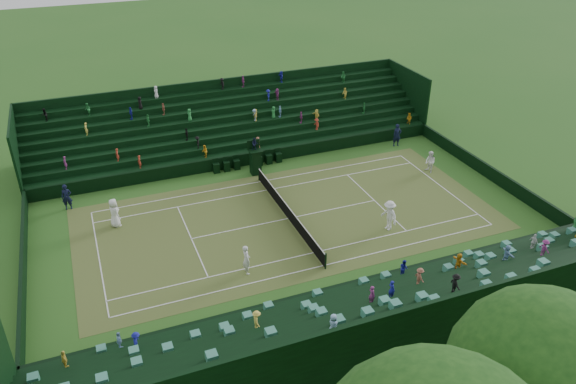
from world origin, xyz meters
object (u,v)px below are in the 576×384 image
(player_far_west, at_px, (430,162))
(umpire_chair, at_px, (255,159))
(player_near_west, at_px, (114,213))
(player_near_east, at_px, (246,259))
(tennis_net, at_px, (288,212))
(player_far_east, at_px, (389,215))

(player_far_west, bearing_deg, umpire_chair, -119.64)
(player_near_west, bearing_deg, player_near_east, -164.31)
(umpire_chair, height_order, player_near_west, umpire_chair)
(player_near_east, xyz_separation_m, player_far_west, (-6.79, 16.64, -0.07))
(tennis_net, xyz_separation_m, player_far_west, (-2.32, 12.38, 0.31))
(player_near_west, xyz_separation_m, player_far_west, (0.91, 22.89, -0.14))
(player_near_west, relative_size, player_far_west, 1.17)
(tennis_net, bearing_deg, player_far_east, 57.40)
(player_far_west, relative_size, player_far_east, 0.82)
(player_near_east, distance_m, player_far_east, 9.73)
(player_near_east, distance_m, player_far_west, 17.97)
(player_near_west, height_order, player_near_east, player_near_west)
(player_near_east, relative_size, player_far_east, 0.89)
(tennis_net, relative_size, player_far_west, 7.01)
(tennis_net, height_order, player_near_west, player_near_west)
(umpire_chair, xyz_separation_m, player_far_east, (10.35, 5.32, -0.23))
(tennis_net, height_order, umpire_chair, umpire_chair)
(player_near_west, distance_m, player_far_west, 22.91)
(tennis_net, bearing_deg, player_near_east, -43.57)
(tennis_net, height_order, player_near_east, player_near_east)
(player_near_east, bearing_deg, tennis_net, -42.70)
(player_near_west, relative_size, player_far_east, 0.96)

